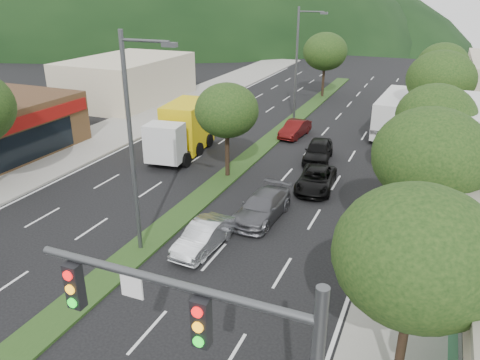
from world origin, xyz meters
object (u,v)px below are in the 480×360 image
at_px(tree_r_a, 417,255).
at_px(tree_r_d, 441,79).
at_px(tree_r_e, 443,64).
at_px(car_queue_d, 316,179).
at_px(tree_r_c, 436,117).
at_px(streetlight_mid, 299,60).
at_px(motorhome, 396,113).
at_px(car_queue_a, 318,151).
at_px(box_truck, 183,131).
at_px(sedan_silver, 204,236).
at_px(car_queue_c, 295,129).
at_px(tree_med_far, 325,52).
at_px(tree_r_b, 430,156).
at_px(tree_med_near, 227,111).
at_px(streetlight_near, 134,137).
at_px(car_queue_b, 262,207).

bearing_deg(tree_r_a, tree_r_d, 90.00).
bearing_deg(tree_r_e, car_queue_d, -105.84).
distance_m(tree_r_c, streetlight_mid, 17.57).
distance_m(tree_r_c, motorhome, 13.05).
height_order(car_queue_a, box_truck, box_truck).
relative_size(sedan_silver, car_queue_c, 0.99).
relative_size(tree_r_c, tree_med_far, 0.93).
xyz_separation_m(tree_r_e, car_queue_d, (-6.17, -21.74, -4.26)).
bearing_deg(sedan_silver, tree_r_c, 52.96).
bearing_deg(car_queue_c, tree_r_b, -51.18).
bearing_deg(car_queue_d, box_truck, 160.49).
height_order(tree_med_near, streetlight_mid, streetlight_mid).
distance_m(tree_med_near, box_truck, 6.45).
height_order(tree_r_a, motorhome, tree_r_a).
distance_m(tree_r_c, tree_med_far, 26.83).
height_order(tree_r_a, streetlight_near, streetlight_near).
distance_m(tree_r_e, box_truck, 25.60).
relative_size(tree_r_b, tree_r_d, 0.97).
height_order(tree_med_far, car_queue_b, tree_med_far).
bearing_deg(tree_r_b, tree_r_a, -90.00).
bearing_deg(car_queue_c, car_queue_a, -51.30).
distance_m(car_queue_b, box_truck, 12.09).
relative_size(tree_r_a, tree_med_near, 1.10).
xyz_separation_m(tree_r_b, tree_r_e, (0.00, 28.00, -0.14)).
bearing_deg(tree_r_a, tree_r_b, 90.00).
xyz_separation_m(streetlight_near, box_truck, (-5.17, 13.10, -3.86)).
xyz_separation_m(tree_med_far, motorhome, (8.95, -11.66, -3.25)).
bearing_deg(motorhome, sedan_silver, -102.19).
distance_m(tree_r_e, motorhome, 8.82).
distance_m(tree_r_a, streetlight_near, 12.48).
height_order(tree_r_b, tree_r_e, tree_r_b).
bearing_deg(car_queue_a, streetlight_mid, 108.69).
height_order(streetlight_mid, car_queue_c, streetlight_mid).
distance_m(tree_r_d, car_queue_d, 14.02).
distance_m(tree_r_e, car_queue_b, 28.17).
relative_size(tree_r_b, tree_r_e, 1.03).
bearing_deg(tree_r_d, car_queue_a, -137.25).
height_order(box_truck, motorhome, box_truck).
xyz_separation_m(tree_r_c, motorhome, (-3.05, 12.34, -2.99)).
bearing_deg(motorhome, tree_r_d, -34.60).
distance_m(streetlight_mid, car_queue_a, 11.76).
height_order(tree_r_d, tree_r_e, tree_r_d).
distance_m(streetlight_near, car_queue_a, 16.63).
relative_size(tree_med_near, sedan_silver, 1.50).
xyz_separation_m(tree_r_a, motorhome, (-3.05, 28.34, -3.06)).
height_order(tree_r_a, box_truck, tree_r_a).
height_order(tree_r_a, tree_r_e, tree_r_e).
height_order(tree_r_c, tree_r_e, tree_r_e).
distance_m(tree_med_near, streetlight_mid, 15.05).
bearing_deg(streetlight_mid, tree_med_near, -90.78).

